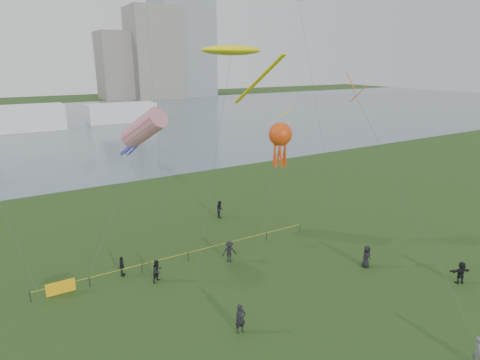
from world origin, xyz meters
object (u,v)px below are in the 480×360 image
kite_flyer (478,351)px  kite_stingray (232,51)px  kite_octopus (280,135)px  fence (115,273)px

kite_flyer → kite_stingray: bearing=68.5°
kite_octopus → kite_flyer: bearing=-64.6°
kite_flyer → kite_stingray: kite_stingray is taller
fence → kite_flyer: (15.11, -19.36, 0.35)m
kite_stingray → kite_octopus: kite_stingray is taller
kite_stingray → kite_octopus: size_ratio=1.57×
kite_octopus → fence: bearing=-158.4°
fence → kite_octopus: size_ratio=2.15×
fence → kite_stingray: (12.03, 2.78, 16.55)m
kite_octopus → kite_stingray: bearing=152.7°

